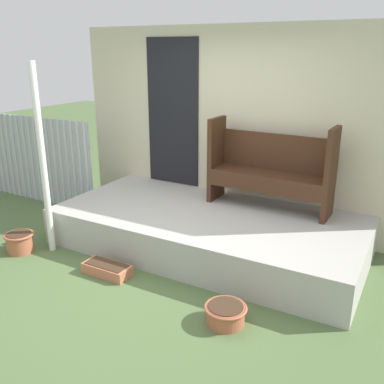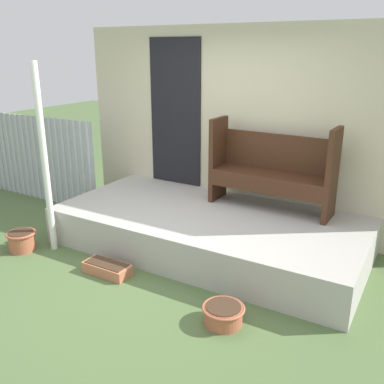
{
  "view_description": "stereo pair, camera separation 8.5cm",
  "coord_description": "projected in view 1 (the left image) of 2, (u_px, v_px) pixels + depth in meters",
  "views": [
    {
      "loc": [
        2.29,
        -3.36,
        2.3
      ],
      "look_at": [
        0.25,
        0.3,
        0.89
      ],
      "focal_mm": 40.0,
      "sensor_mm": 36.0,
      "label": 1
    },
    {
      "loc": [
        2.36,
        -3.32,
        2.3
      ],
      "look_at": [
        0.25,
        0.3,
        0.89
      ],
      "focal_mm": 40.0,
      "sensor_mm": 36.0,
      "label": 2
    }
  ],
  "objects": [
    {
      "name": "porch_slab",
      "position": [
        207.0,
        231.0,
        5.15
      ],
      "size": [
        3.63,
        1.74,
        0.44
      ],
      "color": "#B2AFA8",
      "rests_on": "ground_plane"
    },
    {
      "name": "house_wall",
      "position": [
        237.0,
        129.0,
        5.57
      ],
      "size": [
        4.83,
        0.08,
        2.6
      ],
      "color": "beige",
      "rests_on": "ground_plane"
    },
    {
      "name": "bench",
      "position": [
        270.0,
        166.0,
        5.13
      ],
      "size": [
        1.5,
        0.43,
        1.05
      ],
      "rotation": [
        0.0,
        0.0,
        -0.02
      ],
      "color": "#422616",
      "rests_on": "porch_slab"
    },
    {
      "name": "ground_plane",
      "position": [
        158.0,
        275.0,
        4.57
      ],
      "size": [
        24.0,
        24.0,
        0.0
      ],
      "primitive_type": "plane",
      "color": "#516B3D"
    },
    {
      "name": "flower_pot_left",
      "position": [
        20.0,
        241.0,
        5.07
      ],
      "size": [
        0.35,
        0.35,
        0.24
      ],
      "color": "#B26042",
      "rests_on": "ground_plane"
    },
    {
      "name": "fence_corrugated",
      "position": [
        22.0,
        157.0,
        6.79
      ],
      "size": [
        2.87,
        0.05,
        1.33
      ],
      "color": "#ADB2B7",
      "rests_on": "ground_plane"
    },
    {
      "name": "planter_box_rect",
      "position": [
        107.0,
        269.0,
        4.58
      ],
      "size": [
        0.53,
        0.23,
        0.12
      ],
      "color": "#C67251",
      "rests_on": "ground_plane"
    },
    {
      "name": "flower_pot_middle",
      "position": [
        226.0,
        313.0,
        3.75
      ],
      "size": [
        0.38,
        0.38,
        0.17
      ],
      "color": "#B26042",
      "rests_on": "ground_plane"
    },
    {
      "name": "support_post",
      "position": [
        43.0,
        162.0,
        4.82
      ],
      "size": [
        0.08,
        0.08,
        2.19
      ],
      "color": "white",
      "rests_on": "ground_plane"
    }
  ]
}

